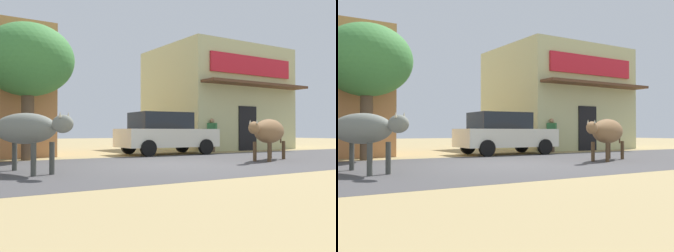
% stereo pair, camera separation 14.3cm
% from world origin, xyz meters
% --- Properties ---
extents(ground, '(80.00, 80.00, 0.00)m').
position_xyz_m(ground, '(0.00, 0.00, 0.00)').
color(ground, tan).
extents(asphalt_road, '(72.00, 6.70, 0.00)m').
position_xyz_m(asphalt_road, '(0.00, 0.00, 0.00)').
color(asphalt_road, '#454345').
rests_on(asphalt_road, ground).
extents(storefront_right_club, '(6.34, 6.22, 5.20)m').
position_xyz_m(storefront_right_club, '(7.76, 7.22, 2.60)').
color(storefront_right_club, '#C2C389').
rests_on(storefront_right_club, ground).
extents(roadside_tree, '(2.88, 2.88, 4.31)m').
position_xyz_m(roadside_tree, '(-2.77, 3.67, 3.13)').
color(roadside_tree, brown).
rests_on(roadside_tree, ground).
extents(parked_hatchback_car, '(3.93, 2.11, 1.64)m').
position_xyz_m(parked_hatchback_car, '(2.49, 3.95, 0.84)').
color(parked_hatchback_car, silver).
rests_on(parked_hatchback_car, ground).
extents(cow_near_brown, '(1.40, 2.61, 1.30)m').
position_xyz_m(cow_near_brown, '(-3.68, -0.33, 0.95)').
color(cow_near_brown, slate).
rests_on(cow_near_brown, ground).
extents(cow_far_dark, '(2.65, 1.54, 1.29)m').
position_xyz_m(cow_far_dark, '(3.59, -0.44, 0.90)').
color(cow_far_dark, olive).
rests_on(cow_far_dark, ground).
extents(pedestrian_by_shop, '(0.45, 0.61, 1.48)m').
position_xyz_m(pedestrian_by_shop, '(5.28, 4.48, 0.86)').
color(pedestrian_by_shop, brown).
rests_on(pedestrian_by_shop, ground).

